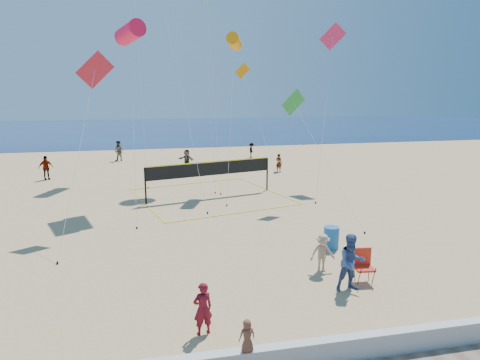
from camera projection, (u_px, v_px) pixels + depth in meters
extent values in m
plane|color=tan|center=(265.00, 306.00, 13.26)|extent=(120.00, 120.00, 0.00)
cube|color=#10224B|center=(168.00, 129.00, 72.54)|extent=(140.00, 50.00, 0.03)
cube|color=#B7B8B3|center=(299.00, 354.00, 10.33)|extent=(32.00, 0.30, 0.60)
imported|color=maroon|center=(203.00, 309.00, 11.58)|extent=(0.62, 0.48, 1.50)
imported|color=brown|center=(247.00, 336.00, 9.86)|extent=(0.42, 0.29, 0.80)
imported|color=#32497E|center=(351.00, 263.00, 14.11)|extent=(0.97, 0.77, 1.94)
imported|color=tan|center=(322.00, 253.00, 15.62)|extent=(0.94, 0.56, 1.43)
imported|color=gray|center=(46.00, 168.00, 31.56)|extent=(1.13, 0.88, 1.79)
imported|color=gray|center=(187.00, 160.00, 35.40)|extent=(1.53, 1.40, 1.70)
imported|color=gray|center=(279.00, 163.00, 34.65)|extent=(0.63, 0.63, 1.48)
imported|color=gray|center=(119.00, 151.00, 39.78)|extent=(1.13, 1.03, 1.89)
imported|color=gray|center=(252.00, 150.00, 41.81)|extent=(0.84, 1.06, 1.44)
cube|color=red|center=(364.00, 268.00, 14.74)|extent=(0.69, 0.64, 0.07)
cube|color=red|center=(362.00, 256.00, 14.92)|extent=(0.63, 0.13, 0.63)
cylinder|color=black|center=(359.00, 278.00, 14.54)|extent=(0.06, 0.32, 0.82)
cylinder|color=black|center=(354.00, 272.00, 14.99)|extent=(0.06, 0.32, 0.82)
cylinder|color=black|center=(373.00, 277.00, 14.59)|extent=(0.06, 0.32, 0.82)
cylinder|color=black|center=(368.00, 272.00, 15.04)|extent=(0.06, 0.32, 0.82)
cylinder|color=#185B9D|center=(331.00, 238.00, 17.93)|extent=(0.78, 0.78, 0.95)
cylinder|color=black|center=(145.00, 186.00, 24.75)|extent=(0.10, 0.10, 2.17)
cylinder|color=black|center=(267.00, 174.00, 28.26)|extent=(0.10, 0.10, 2.17)
cube|color=black|center=(210.00, 169.00, 26.36)|extent=(7.88, 1.99, 0.81)
cube|color=yellow|center=(210.00, 162.00, 26.27)|extent=(7.88, 2.00, 0.06)
cube|color=yellow|center=(239.00, 213.00, 23.16)|extent=(8.08, 2.07, 0.02)
cube|color=yellow|center=(189.00, 184.00, 30.29)|extent=(8.08, 2.07, 0.02)
cylinder|color=#EC1341|center=(130.00, 33.00, 23.77)|extent=(1.87, 2.56, 1.29)
cylinder|color=silver|center=(133.00, 123.00, 22.15)|extent=(0.02, 5.48, 9.62)
cylinder|color=black|center=(137.00, 228.00, 20.54)|extent=(0.08, 0.08, 0.10)
cylinder|color=silver|center=(182.00, 93.00, 24.18)|extent=(1.97, 5.60, 12.66)
cylinder|color=black|center=(207.00, 213.00, 23.03)|extent=(0.08, 0.08, 0.10)
cylinder|color=orange|center=(234.00, 42.00, 27.99)|extent=(1.41, 2.11, 1.06)
cylinder|color=silver|center=(231.00, 118.00, 26.26)|extent=(1.56, 5.38, 9.59)
cylinder|color=black|center=(227.00, 205.00, 24.54)|extent=(0.08, 0.08, 0.10)
cube|color=red|center=(95.00, 70.00, 20.16)|extent=(1.78, 0.34, 1.78)
cylinder|color=silver|center=(78.00, 156.00, 18.27)|extent=(1.32, 5.30, 7.43)
cylinder|color=black|center=(57.00, 263.00, 16.38)|extent=(0.08, 0.08, 0.10)
cube|color=green|center=(293.00, 102.00, 24.01)|extent=(1.52, 0.38, 1.54)
cylinder|color=silver|center=(326.00, 161.00, 21.94)|extent=(1.60, 5.96, 5.82)
cylinder|color=black|center=(365.00, 233.00, 19.86)|extent=(0.08, 0.08, 0.10)
cube|color=#D22654|center=(333.00, 36.00, 29.64)|extent=(1.59, 1.02, 1.84)
cylinder|color=silver|center=(325.00, 113.00, 27.37)|extent=(3.41, 6.24, 10.13)
cylinder|color=black|center=(316.00, 203.00, 25.10)|extent=(0.08, 0.08, 0.10)
cylinder|color=silver|center=(209.00, 76.00, 28.74)|extent=(0.23, 5.70, 14.77)
cylinder|color=black|center=(215.00, 193.00, 27.53)|extent=(0.08, 0.08, 0.10)
cylinder|color=silver|center=(213.00, 88.00, 28.50)|extent=(0.06, 5.51, 13.22)
cylinder|color=black|center=(221.00, 194.00, 27.24)|extent=(0.08, 0.08, 0.10)
cylinder|color=silver|center=(140.00, 72.00, 30.71)|extent=(0.50, 7.32, 15.42)
cylinder|color=black|center=(148.00, 188.00, 28.87)|extent=(0.08, 0.08, 0.10)
cube|color=orange|center=(242.00, 71.00, 38.09)|extent=(1.44, 0.35, 1.45)
cylinder|color=silver|center=(258.00, 119.00, 36.24)|extent=(1.39, 5.96, 8.15)
cylinder|color=black|center=(275.00, 172.00, 34.39)|extent=(0.08, 0.08, 0.10)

